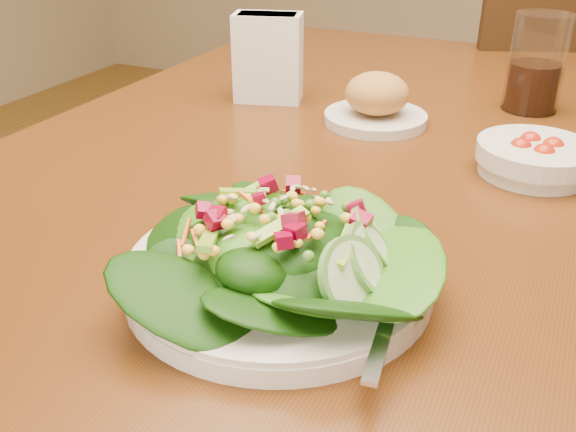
% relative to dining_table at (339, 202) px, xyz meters
% --- Properties ---
extents(dining_table, '(0.90, 1.40, 0.75)m').
position_rel_dining_table_xyz_m(dining_table, '(0.00, 0.00, 0.00)').
color(dining_table, '#4F2908').
rests_on(dining_table, ground_plane).
extents(chair_far, '(0.58, 0.58, 0.97)m').
position_rel_dining_table_xyz_m(chair_far, '(0.22, 0.85, -0.14)').
color(chair_far, black).
rests_on(chair_far, ground_plane).
extents(salad_plate, '(0.29, 0.29, 0.08)m').
position_rel_dining_table_xyz_m(salad_plate, '(0.09, -0.37, 0.13)').
color(salad_plate, beige).
rests_on(salad_plate, dining_table).
extents(bread_plate, '(0.16, 0.16, 0.08)m').
position_rel_dining_table_xyz_m(bread_plate, '(0.02, 0.09, 0.13)').
color(bread_plate, beige).
rests_on(bread_plate, dining_table).
extents(tomato_bowl, '(0.15, 0.15, 0.05)m').
position_rel_dining_table_xyz_m(tomato_bowl, '(0.26, -0.01, 0.12)').
color(tomato_bowl, beige).
rests_on(tomato_bowl, dining_table).
extents(drinking_glass, '(0.09, 0.09, 0.15)m').
position_rel_dining_table_xyz_m(drinking_glass, '(0.23, 0.26, 0.17)').
color(drinking_glass, silver).
rests_on(drinking_glass, dining_table).
extents(napkin_holder, '(0.12, 0.09, 0.14)m').
position_rel_dining_table_xyz_m(napkin_holder, '(-0.18, 0.12, 0.18)').
color(napkin_holder, white).
rests_on(napkin_holder, dining_table).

